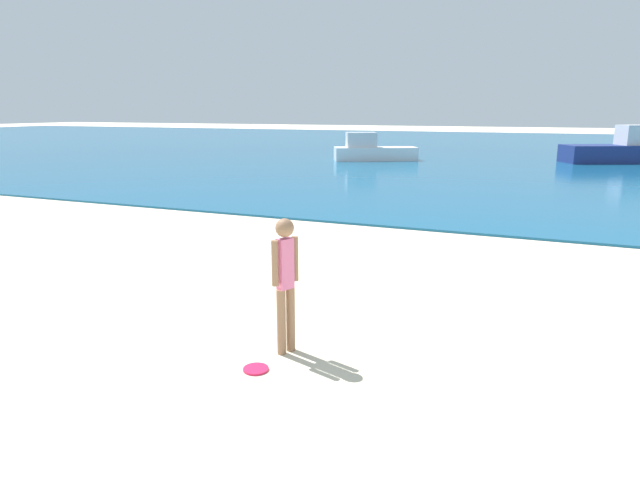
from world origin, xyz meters
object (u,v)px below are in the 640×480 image
boat_far (623,150)px  boat_near (372,151)px  frisbee (256,369)px  person_standing (285,278)px

boat_far → boat_near: bearing=-8.4°
frisbee → boat_near: boat_near is taller
boat_near → frisbee: bearing=-102.4°
boat_near → boat_far: size_ratio=0.78×
frisbee → boat_near: size_ratio=0.06×
frisbee → boat_far: boat_far is taller
frisbee → person_standing: bearing=79.4°
person_standing → frisbee: size_ratio=5.71×
boat_near → boat_far: 13.38m
frisbee → boat_far: (6.35, 28.77, 0.73)m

